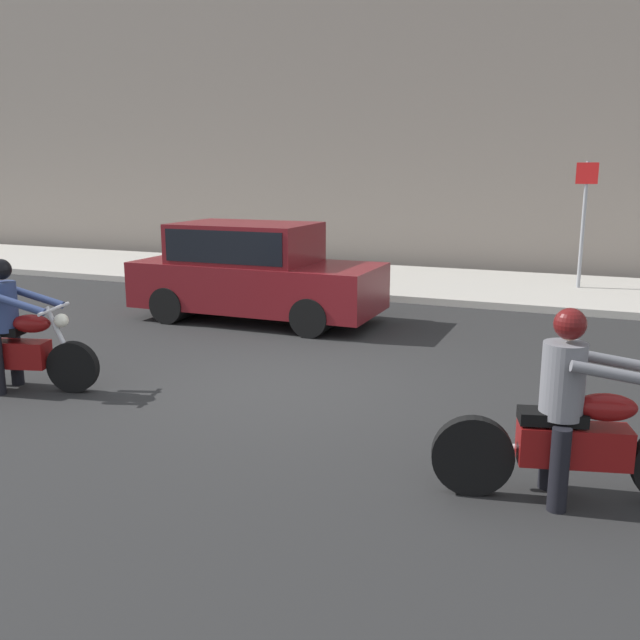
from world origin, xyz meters
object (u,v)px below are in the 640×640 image
(motorcycle_with_rider_denim_blue, at_px, (14,337))
(parked_sedan_maroon, at_px, (253,271))
(motorcycle_with_rider_gray, at_px, (574,424))
(street_sign_post, at_px, (584,212))

(motorcycle_with_rider_denim_blue, bearing_deg, parked_sedan_maroon, 80.00)
(motorcycle_with_rider_gray, relative_size, parked_sedan_maroon, 0.51)
(motorcycle_with_rider_denim_blue, relative_size, motorcycle_with_rider_gray, 0.90)
(motorcycle_with_rider_denim_blue, height_order, street_sign_post, street_sign_post)
(street_sign_post, bearing_deg, motorcycle_with_rider_gray, -88.42)
(motorcycle_with_rider_denim_blue, height_order, parked_sedan_maroon, parked_sedan_maroon)
(parked_sedan_maroon, distance_m, street_sign_post, 7.32)
(parked_sedan_maroon, height_order, street_sign_post, street_sign_post)
(motorcycle_with_rider_gray, bearing_deg, street_sign_post, 91.58)
(parked_sedan_maroon, bearing_deg, motorcycle_with_rider_gray, -42.62)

